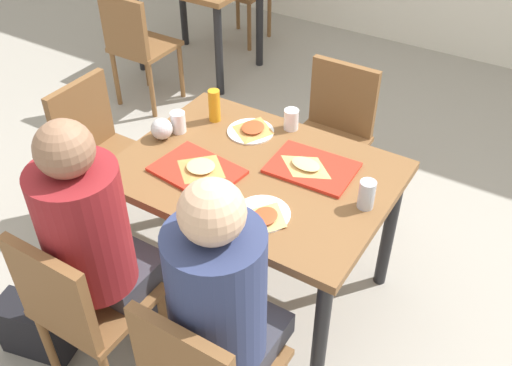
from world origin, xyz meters
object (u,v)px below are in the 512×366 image
Objects in this scene: pizza_slice_a at (201,167)px; soda_can at (367,194)px; pizza_slice_b at (306,165)px; chair_near_left at (80,305)px; main_table at (256,187)px; chair_far_side at (333,129)px; plastic_cup_a at (291,119)px; paper_plate_near_edge at (263,214)px; person_in_red at (95,236)px; condiment_bottle at (214,106)px; paper_plate_center at (251,131)px; pizza_slice_d at (265,217)px; foil_bundle at (162,129)px; pizza_slice_c at (253,128)px; chair_left_end at (100,148)px; tray_red_far at (312,168)px; handbag at (36,327)px; background_chair_near at (136,43)px; plastic_cup_b at (212,210)px; person_in_brown_jacket at (224,301)px; tray_red_near at (197,171)px; plastic_cup_c at (178,122)px.

soda_can is (0.68, 0.16, 0.04)m from pizza_slice_a.
chair_near_left is at bearing -117.27° from pizza_slice_b.
chair_far_side is (0.00, 0.81, -0.15)m from main_table.
chair_far_side is 8.56× the size of plastic_cup_a.
person_in_red is at bearing -136.92° from paper_plate_near_edge.
condiment_bottle is at bearing 148.25° from main_table.
pizza_slice_b is (0.36, -0.13, 0.02)m from paper_plate_center.
pizza_slice_a is 0.41m from pizza_slice_d.
foil_bundle is at bearing -177.54° from soda_can.
main_table is 5.63× the size of pizza_slice_c.
pizza_slice_b is (1.15, 0.11, 0.27)m from chair_left_end.
tray_red_far is 2.25× the size of condiment_bottle.
paper_plate_center is 1.38× the size of condiment_bottle.
chair_near_left reaches higher than handbag.
pizza_slice_b is 0.24× the size of background_chair_near.
chair_near_left is 7.01× the size of soda_can.
pizza_slice_c is 0.18m from plastic_cup_a.
pizza_slice_b reaches higher than pizza_slice_c.
foil_bundle is (-0.32, -0.25, 0.05)m from paper_plate_center.
plastic_cup_a is (-0.03, -0.45, 0.29)m from chair_far_side.
pizza_slice_c is at bearing 39.04° from foil_bundle.
soda_can is at bearing 2.46° from main_table.
plastic_cup_b is at bearing -108.07° from pizza_slice_b.
person_in_red is 10.37× the size of soda_can.
condiment_bottle is at bearing 139.74° from paper_plate_near_edge.
person_in_red is at bearing -100.80° from pizza_slice_a.
pizza_slice_d is 1.40× the size of soda_can.
foil_bundle is at bearing 104.48° from chair_near_left.
person_in_brown_jacket is 12.66× the size of plastic_cup_a.
tray_red_near is 2.10× the size of pizza_slice_d.
pizza_slice_c is 0.70m from soda_can.
pizza_slice_b is 0.58m from condiment_bottle.
paper_plate_center is 0.69× the size of handbag.
plastic_cup_b is at bearing -85.40° from plastic_cup_a.
chair_left_end is at bearing -173.77° from tray_red_far.
condiment_bottle is (-0.38, -0.57, 0.32)m from chair_far_side.
pizza_slice_a is at bearing -146.37° from pizza_slice_b.
paper_plate_center is 1.80× the size of soda_can.
chair_near_left is 2.38× the size of tray_red_near.
tray_red_far is 0.39m from pizza_slice_d.
condiment_bottle is (-0.38, 0.23, 0.18)m from main_table.
tray_red_far is 2.95× the size of soda_can.
plastic_cup_a reaches higher than tray_red_near.
plastic_cup_a is at bearing 110.29° from pizza_slice_d.
condiment_bottle reaches higher than plastic_cup_b.
condiment_bottle is at bearing 124.36° from plastic_cup_b.
plastic_cup_c reaches higher than tray_red_far.
pizza_slice_d is at bearing -79.37° from chair_far_side.
main_table is at bearing -85.40° from plastic_cup_a.
plastic_cup_a is at bearing 75.75° from person_in_red.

